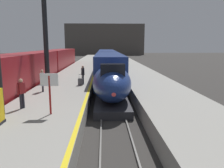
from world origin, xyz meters
The scene contains 16 objects.
platform_left centered at (-4.05, 24.75, 0.53)m, with size 4.80×110.00×1.05m, color gray.
platform_right centered at (4.05, 24.75, 0.53)m, with size 4.80×110.00×1.05m, color gray.
platform_left_safety_stripe centered at (-1.77, 24.75, 1.05)m, with size 0.20×107.80×0.01m, color yellow.
rail_main_left centered at (-0.75, 27.50, 0.06)m, with size 0.08×110.00×0.12m, color slate.
rail_main_right centered at (0.75, 27.50, 0.06)m, with size 0.08×110.00×0.12m, color slate.
rail_secondary_left centered at (-8.85, 27.50, 0.06)m, with size 0.08×110.00×0.12m, color slate.
rail_secondary_right centered at (-7.35, 27.50, 0.06)m, with size 0.08×110.00×0.12m, color slate.
highspeed_train_main centered at (0.00, 29.29, 1.93)m, with size 2.92×38.05×3.60m.
regional_train_adjacent centered at (-8.10, 27.68, 2.13)m, with size 2.85×36.60×3.80m.
station_column_far centered at (-5.90, 19.10, 6.82)m, with size 4.00×0.68×9.64m.
passenger_near_edge centered at (-2.47, 18.05, 2.04)m, with size 0.32×0.55×1.69m.
passenger_mid_platform centered at (-5.25, 14.88, 2.04)m, with size 0.32×0.55×1.69m.
passenger_far_waiting centered at (-5.18, 10.28, 2.04)m, with size 0.38×0.51×1.69m.
rolling_suitcase centered at (-2.66, 17.48, 1.35)m, with size 0.40×0.22×0.98m.
departure_info_board centered at (-3.34, 9.13, 2.56)m, with size 0.90×0.10×2.12m.
terminus_back_wall centered at (0.00, 102.00, 7.00)m, with size 36.00×2.00×14.00m, color #4C4742.
Camera 1 is at (-0.59, -2.14, 4.57)m, focal length 36.00 mm.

